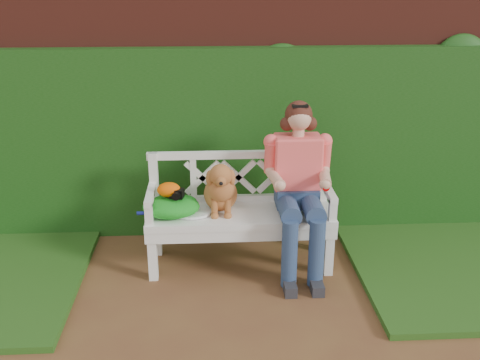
{
  "coord_description": "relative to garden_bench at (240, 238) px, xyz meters",
  "views": [
    {
      "loc": [
        -0.07,
        -3.15,
        2.32
      ],
      "look_at": [
        0.17,
        1.01,
        0.75
      ],
      "focal_mm": 42.0,
      "sensor_mm": 36.0,
      "label": 1
    }
  ],
  "objects": [
    {
      "name": "brick_wall",
      "position": [
        -0.17,
        0.89,
        0.86
      ],
      "size": [
        10.0,
        0.3,
        2.2
      ],
      "primitive_type": "cube",
      "color": "maroon",
      "rests_on": "ground"
    },
    {
      "name": "baseball_glove",
      "position": [
        -0.56,
        -0.03,
        0.45
      ],
      "size": [
        0.21,
        0.17,
        0.12
      ],
      "primitive_type": "ellipsoid",
      "rotation": [
        0.0,
        0.0,
        -0.19
      ],
      "color": "#DA5203",
      "rests_on": "green_bag"
    },
    {
      "name": "tennis_racket",
      "position": [
        -0.42,
        -0.03,
        0.26
      ],
      "size": [
        0.67,
        0.39,
        0.03
      ],
      "primitive_type": null,
      "rotation": [
        0.0,
        0.0,
        -0.22
      ],
      "color": "silver",
      "rests_on": "garden_bench"
    },
    {
      "name": "dog",
      "position": [
        -0.15,
        0.02,
        0.46
      ],
      "size": [
        0.32,
        0.42,
        0.44
      ],
      "primitive_type": null,
      "rotation": [
        0.0,
        0.0,
        0.08
      ],
      "color": "brown",
      "rests_on": "garden_bench"
    },
    {
      "name": "ivy_hedge",
      "position": [
        -0.17,
        0.67,
        0.61
      ],
      "size": [
        10.0,
        0.18,
        1.7
      ],
      "primitive_type": "cube",
      "color": "#204C17",
      "rests_on": "ground"
    },
    {
      "name": "ground",
      "position": [
        -0.17,
        -1.01,
        -0.24
      ],
      "size": [
        60.0,
        60.0,
        0.0
      ],
      "primitive_type": "plane",
      "color": "brown"
    },
    {
      "name": "garden_bench",
      "position": [
        0.0,
        0.0,
        0.0
      ],
      "size": [
        1.61,
        0.67,
        0.48
      ],
      "primitive_type": null,
      "rotation": [
        0.0,
        0.0,
        -0.04
      ],
      "color": "white",
      "rests_on": "ground"
    },
    {
      "name": "seated_woman",
      "position": [
        0.46,
        -0.02,
        0.43
      ],
      "size": [
        0.7,
        0.85,
        1.33
      ],
      "primitive_type": null,
      "rotation": [
        0.0,
        0.0,
        -0.2
      ],
      "color": "#FF3C67",
      "rests_on": "ground"
    },
    {
      "name": "camera_item",
      "position": [
        -0.5,
        -0.05,
        0.43
      ],
      "size": [
        0.12,
        0.1,
        0.07
      ],
      "primitive_type": "cube",
      "rotation": [
        0.0,
        0.0,
        -0.24
      ],
      "color": "black",
      "rests_on": "green_bag"
    },
    {
      "name": "green_bag",
      "position": [
        -0.55,
        -0.05,
        0.32
      ],
      "size": [
        0.54,
        0.47,
        0.15
      ],
      "primitive_type": null,
      "rotation": [
        0.0,
        0.0,
        -0.31
      ],
      "color": "green",
      "rests_on": "garden_bench"
    }
  ]
}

